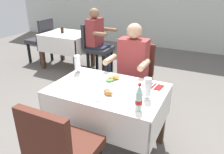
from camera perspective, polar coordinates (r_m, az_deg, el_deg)
The scene contains 16 objects.
ground_plane at distance 2.57m, azimuth 0.80°, elevation -18.63°, with size 11.00×11.00×0.00m, color #66605B.
main_dining_table at distance 2.33m, azimuth -1.09°, elevation -6.65°, with size 1.14×0.76×0.73m.
chair_far_diner_seat at distance 2.96m, azimuth 5.71°, elevation 0.19°, with size 0.44×0.50×0.97m.
chair_near_camera_side at distance 1.80m, azimuth -12.86°, elevation -17.63°, with size 0.44×0.50×0.97m.
seated_diner_far at distance 2.81m, azimuth 4.99°, elevation 2.35°, with size 0.50×0.46×1.26m.
plate_near_camera at distance 2.09m, azimuth -1.93°, elevation -4.45°, with size 0.22×0.22×0.06m.
plate_far_diner at distance 2.38m, azimuth 0.24°, elevation -0.56°, with size 0.23×0.23×0.07m.
beer_glass_left at distance 2.61m, azimuth -8.82°, elevation 3.32°, with size 0.07×0.07×0.21m.
beer_glass_middle at distance 2.02m, azimuth 9.10°, elevation -2.90°, with size 0.07×0.07×0.21m.
cola_bottle_primary at distance 1.84m, azimuth 6.92°, elevation -5.56°, with size 0.06×0.06×0.24m.
napkin_cutlery_set at distance 2.31m, azimuth 10.74°, elevation -2.31°, with size 0.18×0.19×0.01m.
background_dining_table at distance 4.76m, azimuth -11.44°, elevation 8.74°, with size 0.95×0.76×0.73m.
background_chair_left at distance 5.19m, azimuth -17.58°, elevation 9.48°, with size 0.50×0.44×0.97m.
background_chair_right at distance 4.39m, azimuth -4.23°, elevation 8.06°, with size 0.50×0.44×0.97m.
background_patron at distance 4.32m, azimuth -3.72°, elevation 9.99°, with size 0.46×0.50×1.26m.
background_table_tumbler at distance 4.76m, azimuth -12.66°, elevation 11.63°, with size 0.06×0.06×0.11m, color black.
Camera 1 is at (0.80, -1.72, 1.73)m, focal length 35.66 mm.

